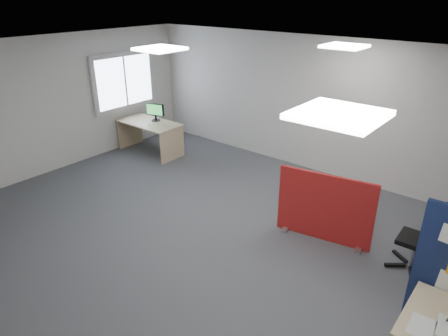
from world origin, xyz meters
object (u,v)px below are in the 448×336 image
Objects in this scene: monitor_second at (155,111)px; office_chair at (426,235)px; second_desk at (151,129)px; red_divider at (325,209)px.

monitor_second is 6.08m from office_chair.
monitor_second reaches higher than office_chair.
second_desk is at bearing 172.44° from office_chair.
red_divider is at bearing -176.22° from office_chair.
second_desk is 0.42m from monitor_second.
monitor_second is at bearing 75.70° from second_desk.
red_divider reaches higher than second_desk.
red_divider is at bearing -28.30° from monitor_second.
office_chair reaches higher than second_desk.
monitor_second is 0.43× the size of office_chair.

